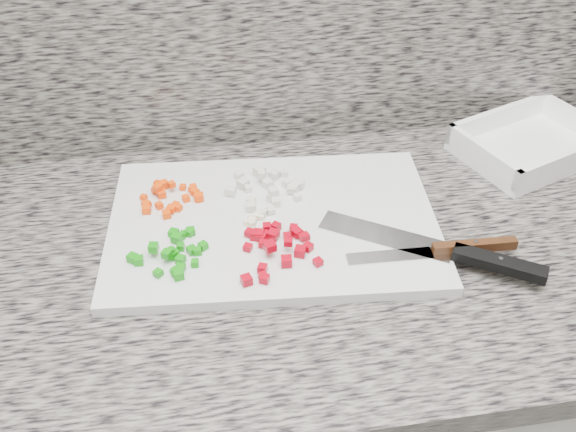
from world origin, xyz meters
TOP-DOWN VIEW (x-y plane):
  - cabinet at (0.00, 1.44)m, footprint 3.92×0.62m
  - countertop at (0.00, 1.44)m, footprint 3.96×0.64m
  - cutting_board at (-0.03, 1.49)m, footprint 0.53×0.38m
  - carrot_pile at (-0.19, 1.56)m, footprint 0.10×0.10m
  - onion_pile at (-0.03, 1.56)m, footprint 0.13×0.13m
  - green_pepper_pile at (-0.19, 1.43)m, footprint 0.12×0.11m
  - red_pepper_pile at (-0.04, 1.42)m, footprint 0.12×0.12m
  - garlic_pile at (-0.06, 1.49)m, footprint 0.05×0.05m
  - chef_knife at (0.22, 1.36)m, footprint 0.30×0.21m
  - paring_knife at (0.21, 1.37)m, footprint 0.25×0.03m
  - tray at (0.45, 1.62)m, footprint 0.29×0.25m

SIDE VIEW (x-z plane):
  - cabinet at x=0.00m, z-range 0.00..0.86m
  - countertop at x=0.00m, z-range 0.86..0.90m
  - cutting_board at x=-0.03m, z-range 0.90..0.92m
  - tray at x=0.45m, z-range 0.89..0.94m
  - garlic_pile at x=-0.06m, z-range 0.92..0.93m
  - chef_knife at x=0.22m, z-range 0.91..0.93m
  - paring_knife at x=0.21m, z-range 0.91..0.93m
  - carrot_pile at x=-0.19m, z-range 0.91..0.93m
  - green_pepper_pile at x=-0.19m, z-range 0.91..0.94m
  - red_pepper_pile at x=-0.04m, z-range 0.91..0.94m
  - onion_pile at x=-0.03m, z-range 0.91..0.94m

